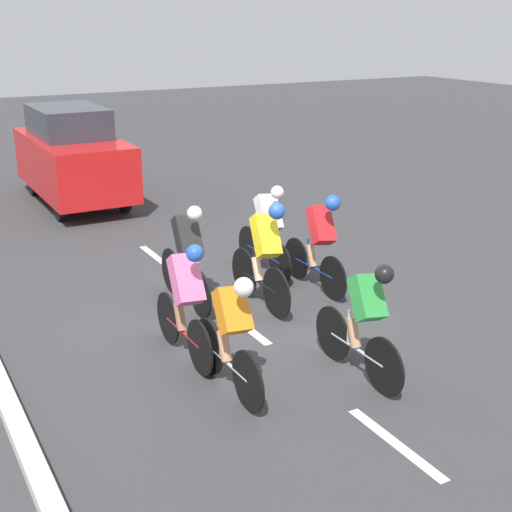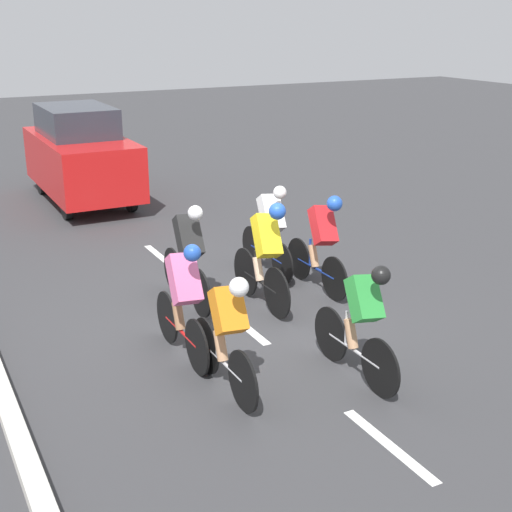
{
  "view_description": "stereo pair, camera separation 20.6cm",
  "coord_description": "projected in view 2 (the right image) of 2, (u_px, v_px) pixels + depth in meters",
  "views": [
    {
      "loc": [
        4.08,
        8.08,
        3.98
      ],
      "look_at": [
        -0.2,
        0.28,
        0.95
      ],
      "focal_mm": 50.0,
      "sensor_mm": 36.0,
      "label": 1
    },
    {
      "loc": [
        3.9,
        8.18,
        3.98
      ],
      "look_at": [
        -0.2,
        0.28,
        0.95
      ],
      "focal_mm": 50.0,
      "sensor_mm": 36.0,
      "label": 2
    }
  ],
  "objects": [
    {
      "name": "lane_stripe_near",
      "position": [
        389.0,
        445.0,
        6.93
      ],
      "size": [
        0.12,
        1.4,
        0.01
      ],
      "primitive_type": "cube",
      "color": "white",
      "rests_on": "ground"
    },
    {
      "name": "support_car",
      "position": [
        81.0,
        155.0,
        15.6
      ],
      "size": [
        1.7,
        3.97,
        2.09
      ],
      "color": "black",
      "rests_on": "ground"
    },
    {
      "name": "lane_stripe_far",
      "position": [
        161.0,
        257.0,
        12.31
      ],
      "size": [
        0.12,
        1.4,
        0.01
      ],
      "primitive_type": "cube",
      "color": "white",
      "rests_on": "ground"
    },
    {
      "name": "cyclist_yellow",
      "position": [
        265.0,
        252.0,
        9.93
      ],
      "size": [
        0.4,
        1.67,
        1.59
      ],
      "color": "black",
      "rests_on": "ground"
    },
    {
      "name": "cyclist_pink",
      "position": [
        183.0,
        298.0,
        8.42
      ],
      "size": [
        0.36,
        1.64,
        1.53
      ],
      "color": "black",
      "rests_on": "ground"
    },
    {
      "name": "cyclist_green",
      "position": [
        361.0,
        319.0,
        7.96
      ],
      "size": [
        0.39,
        1.65,
        1.45
      ],
      "color": "black",
      "rests_on": "ground"
    },
    {
      "name": "cyclist_orange",
      "position": [
        227.0,
        331.0,
        7.66
      ],
      "size": [
        0.36,
        1.63,
        1.44
      ],
      "color": "black",
      "rests_on": "ground"
    },
    {
      "name": "cyclist_red",
      "position": [
        321.0,
        240.0,
        10.56
      ],
      "size": [
        0.4,
        1.68,
        1.52
      ],
      "color": "black",
      "rests_on": "ground"
    },
    {
      "name": "lane_stripe_mid",
      "position": [
        243.0,
        324.0,
        9.62
      ],
      "size": [
        0.12,
        1.4,
        0.01
      ],
      "primitive_type": "cube",
      "color": "white",
      "rests_on": "ground"
    },
    {
      "name": "ground_plane",
      "position": [
        234.0,
        317.0,
        9.86
      ],
      "size": [
        60.0,
        60.0,
        0.0
      ],
      "primitive_type": "plane",
      "color": "#38383A"
    },
    {
      "name": "cyclist_black",
      "position": [
        188.0,
        253.0,
        10.02
      ],
      "size": [
        0.36,
        1.73,
        1.54
      ],
      "color": "black",
      "rests_on": "ground"
    },
    {
      "name": "cyclist_white",
      "position": [
        270.0,
        227.0,
        11.24
      ],
      "size": [
        0.37,
        1.68,
        1.5
      ],
      "color": "black",
      "rests_on": "ground"
    }
  ]
}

